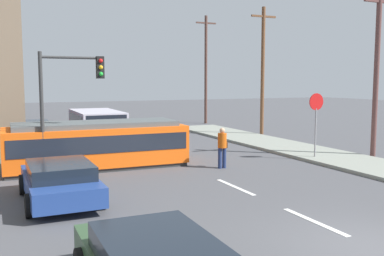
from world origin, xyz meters
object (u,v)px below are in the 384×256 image
at_px(stop_sign, 316,112).
at_px(traffic_light_mast, 68,90).
at_px(parked_sedan_mid, 60,181).
at_px(city_bus, 97,123).
at_px(utility_pole_near, 376,70).
at_px(pedestrian_crossing, 222,145).
at_px(utility_pole_far, 206,68).
at_px(parked_sedan_far, 48,142).
at_px(utility_pole_mid, 263,69).
at_px(streetcar_tram, 97,144).
at_px(parked_sedan_furthest, 34,130).

distance_m(stop_sign, traffic_light_mast, 10.79).
relative_size(parked_sedan_mid, traffic_light_mast, 0.93).
xyz_separation_m(city_bus, utility_pole_near, (10.50, -11.22, 3.03)).
xyz_separation_m(pedestrian_crossing, utility_pole_far, (7.86, 17.48, 3.72)).
bearing_deg(utility_pole_far, city_bus, -147.09).
bearing_deg(parked_sedan_far, utility_pole_far, 38.63).
height_order(pedestrian_crossing, utility_pole_mid, utility_pole_mid).
distance_m(traffic_light_mast, utility_pole_far, 21.38).
bearing_deg(pedestrian_crossing, streetcar_tram, 153.41).
bearing_deg(utility_pole_near, parked_sedan_mid, -173.11).
height_order(parked_sedan_mid, utility_pole_near, utility_pole_near).
relative_size(streetcar_tram, utility_pole_mid, 0.88).
relative_size(pedestrian_crossing, utility_pole_mid, 0.20).
height_order(parked_sedan_furthest, traffic_light_mast, traffic_light_mast).
distance_m(stop_sign, utility_pole_near, 3.49).
bearing_deg(parked_sedan_mid, utility_pole_near, 6.89).
bearing_deg(utility_pole_mid, utility_pole_far, 87.78).
xyz_separation_m(stop_sign, utility_pole_mid, (2.74, 8.48, 2.13)).
bearing_deg(stop_sign, pedestrian_crossing, 179.69).
relative_size(stop_sign, traffic_light_mast, 0.62).
bearing_deg(pedestrian_crossing, stop_sign, -0.31).
relative_size(stop_sign, utility_pole_near, 0.37).
height_order(pedestrian_crossing, utility_pole_near, utility_pole_near).
xyz_separation_m(city_bus, parked_sedan_furthest, (-3.48, 1.54, -0.40)).
bearing_deg(parked_sedan_far, traffic_light_mast, -87.28).
bearing_deg(streetcar_tram, utility_pole_mid, 26.78).
relative_size(parked_sedan_mid, utility_pole_near, 0.55).
height_order(streetcar_tram, parked_sedan_furthest, streetcar_tram).
xyz_separation_m(pedestrian_crossing, traffic_light_mast, (-5.90, 1.18, 2.29)).
height_order(utility_pole_near, utility_pole_far, utility_pole_far).
distance_m(streetcar_tram, utility_pole_near, 13.02).
relative_size(parked_sedan_far, parked_sedan_furthest, 0.97).
height_order(streetcar_tram, stop_sign, stop_sign).
height_order(traffic_light_mast, utility_pole_far, utility_pole_far).
xyz_separation_m(streetcar_tram, utility_pole_near, (12.29, -3.00, 3.08)).
xyz_separation_m(pedestrian_crossing, parked_sedan_mid, (-6.76, -2.42, -0.32)).
bearing_deg(parked_sedan_mid, parked_sedan_far, 85.92).
height_order(parked_sedan_furthest, stop_sign, stop_sign).
height_order(pedestrian_crossing, parked_sedan_furthest, pedestrian_crossing).
height_order(traffic_light_mast, utility_pole_near, utility_pole_near).
bearing_deg(traffic_light_mast, streetcar_tram, 42.19).
height_order(pedestrian_crossing, parked_sedan_far, pedestrian_crossing).
bearing_deg(traffic_light_mast, utility_pole_mid, 28.48).
height_order(streetcar_tram, utility_pole_near, utility_pole_near).
bearing_deg(utility_pole_far, stop_sign, -100.02).
relative_size(pedestrian_crossing, traffic_light_mast, 0.36).
bearing_deg(pedestrian_crossing, traffic_light_mast, 168.69).
bearing_deg(streetcar_tram, parked_sedan_furthest, 99.82).
bearing_deg(stop_sign, parked_sedan_mid, -168.27).
relative_size(parked_sedan_mid, parked_sedan_far, 0.95).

